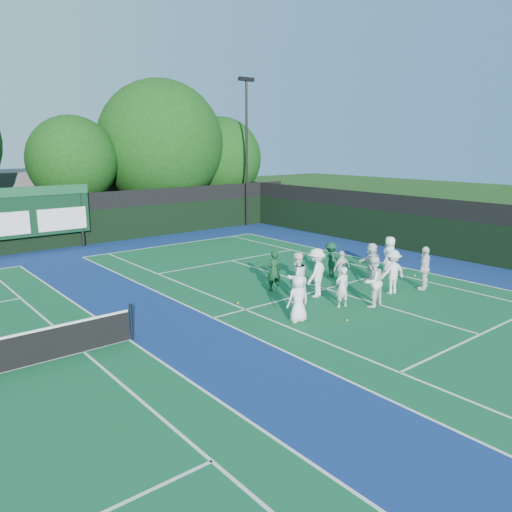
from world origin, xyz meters
TOP-DOWN VIEW (x-y plane):
  - ground at (0.00, 0.00)m, footprint 120.00×120.00m
  - court_apron at (-6.00, 1.00)m, footprint 34.00×32.00m
  - near_court at (0.00, 1.00)m, footprint 11.05×23.85m
  - back_fence at (-6.00, 16.00)m, footprint 34.00×0.08m
  - divider_fence_right at (9.00, 1.00)m, footprint 0.08×32.00m
  - scoreboard at (-7.01, 15.59)m, footprint 6.00×0.21m
  - clubhouse at (-2.00, 24.00)m, footprint 18.00×6.00m
  - light_pole_right at (7.50, 15.70)m, footprint 1.20×0.30m
  - tree_c at (-3.16, 19.58)m, footprint 5.50×5.50m
  - tree_d at (3.03, 19.58)m, footprint 8.71×8.71m
  - tree_e at (8.07, 19.58)m, footprint 6.23×6.23m
  - tennis_ball_0 at (-2.23, -2.03)m, footprint 0.07×0.07m
  - tennis_ball_1 at (1.53, 2.38)m, footprint 0.07×0.07m
  - tennis_ball_2 at (4.52, -0.10)m, footprint 0.07×0.07m
  - tennis_ball_3 at (-3.90, 1.70)m, footprint 0.07×0.07m
  - tennis_ball_4 at (1.33, 3.60)m, footprint 0.07×0.07m
  - tennis_ball_5 at (3.52, -1.34)m, footprint 0.07×0.07m
  - player_front_0 at (-3.50, -1.01)m, footprint 0.83×0.60m
  - player_front_1 at (-1.25, -0.93)m, footprint 0.61×0.47m
  - player_front_2 at (-0.35, -1.54)m, footprint 0.97×0.79m
  - player_front_3 at (1.54, -1.01)m, footprint 1.24×0.88m
  - player_front_4 at (3.02, -1.49)m, footprint 1.11×0.73m
  - player_back_0 at (-2.09, 0.53)m, footprint 0.95×0.77m
  - player_back_1 at (-1.03, 0.56)m, footprint 1.38×1.06m
  - player_back_2 at (0.78, 0.88)m, footprint 0.91×0.44m
  - player_back_3 at (2.74, 0.93)m, footprint 1.50×0.65m
  - player_back_4 at (4.02, 0.92)m, footprint 0.96×0.78m
  - coach_left at (-1.78, 2.16)m, footprint 0.68×0.54m
  - coach_right at (1.51, 2.15)m, footprint 1.03×0.62m

SIDE VIEW (x-z plane):
  - ground at x=0.00m, z-range 0.00..0.00m
  - court_apron at x=-6.00m, z-range 0.00..0.01m
  - near_court at x=0.00m, z-range 0.01..0.01m
  - tennis_ball_0 at x=-2.23m, z-range 0.00..0.07m
  - tennis_ball_1 at x=1.53m, z-range 0.00..0.07m
  - tennis_ball_2 at x=4.52m, z-range 0.00..0.07m
  - tennis_ball_3 at x=-3.90m, z-range 0.00..0.07m
  - tennis_ball_4 at x=1.33m, z-range 0.00..0.07m
  - tennis_ball_5 at x=3.52m, z-range 0.00..0.07m
  - player_front_1 at x=-1.25m, z-range 0.00..1.49m
  - player_back_2 at x=0.78m, z-range 0.00..1.50m
  - coach_right at x=1.51m, z-range 0.00..1.56m
  - player_back_3 at x=2.74m, z-range 0.00..1.57m
  - player_front_0 at x=-3.50m, z-range 0.00..1.58m
  - coach_left at x=-1.78m, z-range 0.00..1.62m
  - player_back_4 at x=4.02m, z-range 0.00..1.69m
  - player_front_3 at x=1.54m, z-range 0.00..1.73m
  - player_front_4 at x=3.02m, z-range 0.00..1.75m
  - player_front_2 at x=-0.35m, z-range 0.00..1.85m
  - player_back_0 at x=-2.09m, z-range 0.00..1.86m
  - player_back_1 at x=-1.03m, z-range 0.00..1.88m
  - back_fence at x=-6.00m, z-range -0.14..2.86m
  - divider_fence_right at x=9.00m, z-range -0.14..2.86m
  - clubhouse at x=-2.00m, z-range 0.00..4.00m
  - scoreboard at x=-7.01m, z-range 0.42..3.97m
  - tree_e at x=8.07m, z-range 0.60..8.37m
  - tree_c at x=-3.16m, z-range 0.84..8.33m
  - tree_d at x=3.03m, z-range 0.47..10.56m
  - light_pole_right at x=7.50m, z-range 1.24..11.36m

